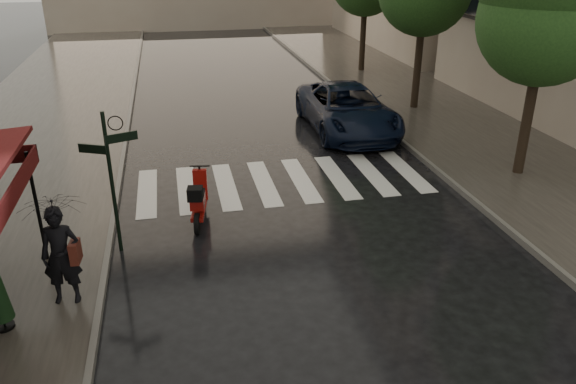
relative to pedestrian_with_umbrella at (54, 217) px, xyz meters
name	(u,v)px	position (x,y,z in m)	size (l,w,h in m)	color
ground	(183,328)	(2.00, -1.12, -1.82)	(120.00, 120.00, 0.00)	black
sidewalk_near	(38,131)	(-2.50, 10.88, -1.76)	(6.00, 60.00, 0.12)	#38332D
sidewalk_far	(431,107)	(12.25, 10.88, -1.76)	(5.50, 60.00, 0.12)	#38332D
curb_near	(128,125)	(0.55, 10.88, -1.74)	(0.12, 60.00, 0.16)	#595651
curb_far	(364,111)	(9.45, 10.88, -1.74)	(0.12, 60.00, 0.16)	#595651
crosswalk	(282,181)	(4.97, 4.88, -1.81)	(7.85, 3.20, 0.01)	silver
signpost	(111,172)	(0.80, 1.88, 0.01)	(1.17, 0.29, 3.10)	black
pedestrian_with_umbrella	(54,217)	(0.00, 0.00, 0.00)	(1.19, 1.21, 2.56)	black
scooter	(199,201)	(2.56, 2.88, -1.27)	(0.62, 1.80, 1.19)	black
parked_car	(347,109)	(8.08, 8.89, -1.03)	(2.61, 5.66, 1.57)	black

